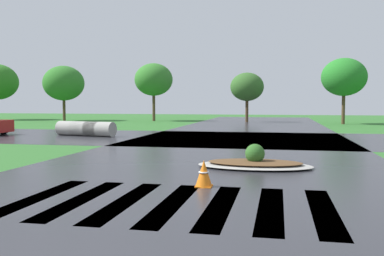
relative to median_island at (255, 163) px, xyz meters
The scene contains 7 objects.
asphalt_roadway 1.46m from the median_island, 150.38° to the left, with size 10.73×80.00×0.01m, color #2B2B30.
asphalt_cross_road 9.59m from the median_island, 97.58° to the left, with size 90.00×9.65×0.01m, color #2B2B30.
crosswalk_stripes 4.85m from the median_island, 105.13° to the right, with size 5.85×3.45×0.01m.
median_island is the anchor object (origin of this frame).
drainage_pipe_stack 13.65m from the median_island, 135.63° to the left, with size 3.65×1.54×0.80m.
traffic_cone 3.19m from the median_island, 107.40° to the right, with size 0.38×0.38×0.60m.
background_treeline 28.99m from the median_island, 108.61° to the left, with size 46.21×6.42×5.81m.
Camera 1 is at (1.92, -3.00, 1.88)m, focal length 40.05 mm.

